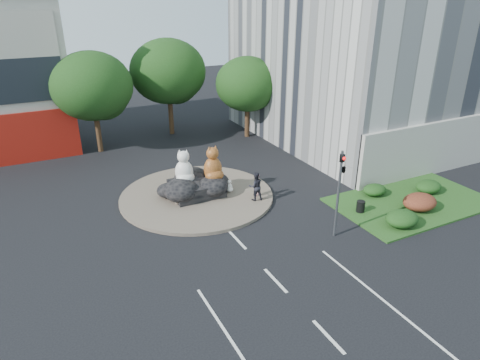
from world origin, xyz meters
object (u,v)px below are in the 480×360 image
object	(u,v)px
kitten_white	(229,185)
pedestrian_pink	(256,185)
kitten_calico	(177,197)
pedestrian_dark	(256,186)
cat_tabby	(213,163)
cat_white	(184,166)
litter_bin	(361,206)

from	to	relation	value
kitten_white	pedestrian_pink	distance (m)	1.95
kitten_calico	pedestrian_pink	distance (m)	5.12
kitten_calico	pedestrian_dark	distance (m)	4.96
kitten_calico	pedestrian_pink	size ratio (longest dim) A/B	0.58
pedestrian_pink	kitten_calico	bearing A→B (deg)	-53.92
cat_tabby	kitten_calico	world-z (taller)	cat_tabby
kitten_calico	kitten_white	xyz separation A→B (m)	(3.68, 0.15, -0.03)
cat_white	cat_tabby	bearing A→B (deg)	13.67
cat_white	cat_tabby	world-z (taller)	cat_tabby
pedestrian_pink	kitten_white	bearing A→B (deg)	-87.87
kitten_calico	cat_tabby	bearing A→B (deg)	54.01
kitten_white	pedestrian_pink	size ratio (longest dim) A/B	0.54
cat_white	cat_tabby	size ratio (longest dim) A/B	0.96
kitten_white	pedestrian_dark	world-z (taller)	pedestrian_dark
cat_white	pedestrian_pink	bearing A→B (deg)	-1.11
cat_white	kitten_white	size ratio (longest dim) A/B	2.66
cat_tabby	kitten_white	world-z (taller)	cat_tabby
cat_tabby	pedestrian_pink	distance (m)	3.17
kitten_white	pedestrian_dark	size ratio (longest dim) A/B	0.45
cat_tabby	pedestrian_dark	bearing A→B (deg)	-55.50
cat_white	pedestrian_pink	world-z (taller)	cat_white
kitten_white	pedestrian_pink	bearing A→B (deg)	-60.78
pedestrian_dark	pedestrian_pink	bearing A→B (deg)	-113.52
cat_tabby	litter_bin	bearing A→B (deg)	-48.90
litter_bin	cat_tabby	bearing A→B (deg)	137.08
kitten_calico	litter_bin	bearing A→B (deg)	11.43
cat_white	kitten_calico	xyz separation A→B (m)	(-0.87, -0.98, -1.57)
cat_tabby	kitten_calico	bearing A→B (deg)	-175.08
kitten_calico	cat_white	bearing A→B (deg)	91.43
pedestrian_pink	litter_bin	xyz separation A→B (m)	(4.67, -4.65, -0.51)
pedestrian_pink	cat_white	bearing A→B (deg)	-68.40
pedestrian_pink	pedestrian_dark	bearing A→B (deg)	15.95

